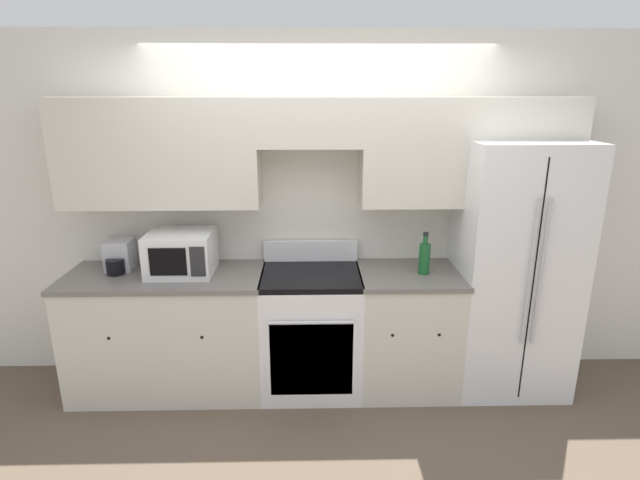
% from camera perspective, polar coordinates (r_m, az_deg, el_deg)
% --- Properties ---
extents(ground_plane, '(12.00, 12.00, 0.00)m').
position_cam_1_polar(ground_plane, '(3.77, 0.11, -18.68)').
color(ground_plane, brown).
extents(wall_back, '(8.00, 0.39, 2.60)m').
position_cam_1_polar(wall_back, '(3.72, -0.05, 5.99)').
color(wall_back, silver).
rests_on(wall_back, ground_plane).
extents(lower_cabinets_left, '(1.42, 0.64, 0.92)m').
position_cam_1_polar(lower_cabinets_left, '(3.94, -16.87, -10.02)').
color(lower_cabinets_left, beige).
rests_on(lower_cabinets_left, ground_plane).
extents(lower_cabinets_right, '(0.74, 0.64, 0.92)m').
position_cam_1_polar(lower_cabinets_right, '(3.87, 9.87, -10.04)').
color(lower_cabinets_right, beige).
rests_on(lower_cabinets_right, ground_plane).
extents(oven_range, '(0.72, 0.65, 1.08)m').
position_cam_1_polar(oven_range, '(3.79, -1.01, -10.24)').
color(oven_range, white).
rests_on(oven_range, ground_plane).
extents(refrigerator, '(0.81, 0.77, 1.86)m').
position_cam_1_polar(refrigerator, '(3.95, 21.03, -2.92)').
color(refrigerator, white).
rests_on(refrigerator, ground_plane).
extents(microwave, '(0.46, 0.41, 0.30)m').
position_cam_1_polar(microwave, '(3.71, -15.58, -1.40)').
color(microwave, white).
rests_on(microwave, lower_cabinets_left).
extents(bottle, '(0.08, 0.08, 0.31)m').
position_cam_1_polar(bottle, '(3.64, 11.85, -1.97)').
color(bottle, '#195928').
rests_on(bottle, lower_cabinets_right).
extents(coffee_maker, '(0.18, 0.28, 0.23)m').
position_cam_1_polar(coffee_maker, '(3.93, -21.94, -1.73)').
color(coffee_maker, '#B7B7BC').
rests_on(coffee_maker, lower_cabinets_left).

